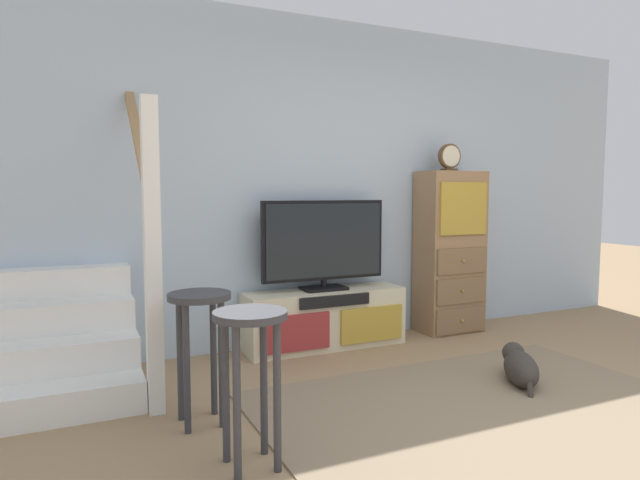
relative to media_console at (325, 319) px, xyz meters
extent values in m
plane|color=#997A56|center=(0.30, -2.19, -0.24)|extent=(20.00, 20.00, 0.00)
cube|color=#A8BCD1|center=(0.30, 0.27, 1.11)|extent=(6.40, 0.12, 2.70)
cube|color=#847056|center=(0.30, -1.59, -0.23)|extent=(2.60, 1.80, 0.01)
cube|color=beige|center=(0.00, 0.01, 0.00)|extent=(1.33, 0.36, 0.47)
cube|color=maroon|center=(-0.33, -0.18, -0.04)|extent=(0.56, 0.02, 0.28)
cube|color=#B79333|center=(0.33, -0.18, -0.04)|extent=(0.56, 0.02, 0.28)
cube|color=black|center=(0.00, -0.18, 0.18)|extent=(0.60, 0.02, 0.09)
cube|color=black|center=(0.00, 0.03, 0.25)|extent=(0.36, 0.22, 0.02)
cylinder|color=black|center=(0.00, 0.03, 0.29)|extent=(0.05, 0.05, 0.06)
cube|color=black|center=(0.00, 0.03, 0.64)|extent=(1.06, 0.05, 0.65)
cube|color=black|center=(0.00, 0.00, 0.64)|extent=(1.01, 0.01, 0.60)
cube|color=#93704C|center=(1.26, 0.02, 0.49)|extent=(0.58, 0.34, 1.46)
cube|color=brown|center=(1.26, -0.16, -0.10)|extent=(0.53, 0.02, 0.22)
sphere|color=olive|center=(1.26, -0.18, -0.10)|extent=(0.03, 0.03, 0.03)
cube|color=brown|center=(1.26, -0.16, 0.16)|extent=(0.53, 0.02, 0.22)
sphere|color=olive|center=(1.26, -0.18, 0.16)|extent=(0.03, 0.03, 0.03)
cube|color=brown|center=(1.26, -0.16, 0.43)|extent=(0.53, 0.02, 0.22)
sphere|color=olive|center=(1.26, -0.18, 0.43)|extent=(0.03, 0.03, 0.03)
cube|color=#B79333|center=(1.26, -0.16, 0.89)|extent=(0.49, 0.02, 0.46)
cube|color=#4C3823|center=(1.22, 0.00, 1.23)|extent=(0.13, 0.08, 0.02)
cylinder|color=brown|center=(1.22, 0.00, 1.35)|extent=(0.22, 0.04, 0.22)
cylinder|color=beige|center=(1.22, -0.03, 1.35)|extent=(0.19, 0.01, 0.19)
cube|color=white|center=(-1.95, -0.66, -0.14)|extent=(0.90, 0.26, 0.19)
cube|color=white|center=(-1.95, -0.40, -0.05)|extent=(0.90, 0.26, 0.38)
cube|color=white|center=(-1.95, -0.14, 0.05)|extent=(0.90, 0.26, 0.57)
cube|color=white|center=(-1.95, 0.12, 0.14)|extent=(0.90, 0.26, 0.76)
cube|color=white|center=(-1.95, 0.38, 0.24)|extent=(0.90, 0.26, 0.95)
cube|color=white|center=(-1.45, -0.79, 0.66)|extent=(0.09, 0.09, 1.80)
cube|color=#9E7547|center=(-1.45, -0.14, 1.46)|extent=(0.06, 1.33, 0.99)
cylinder|color=#333338|center=(-1.23, -1.71, 0.11)|extent=(0.04, 0.04, 0.70)
cylinder|color=#333338|center=(-1.04, -1.71, 0.11)|extent=(0.04, 0.04, 0.70)
cylinder|color=#333338|center=(-1.23, -1.52, 0.11)|extent=(0.04, 0.04, 0.70)
cylinder|color=#333338|center=(-1.04, -1.52, 0.11)|extent=(0.04, 0.04, 0.70)
cylinder|color=#333338|center=(-1.14, -1.61, 0.48)|extent=(0.34, 0.34, 0.03)
cylinder|color=#333338|center=(-1.34, -1.14, 0.11)|extent=(0.04, 0.04, 0.69)
cylinder|color=#333338|center=(-1.15, -1.14, 0.11)|extent=(0.04, 0.04, 0.69)
cylinder|color=#333338|center=(-1.34, -0.95, 0.11)|extent=(0.04, 0.04, 0.69)
cylinder|color=#333338|center=(-1.15, -0.95, 0.11)|extent=(0.04, 0.04, 0.69)
cylinder|color=#333338|center=(-1.25, -1.04, 0.47)|extent=(0.34, 0.34, 0.03)
ellipsoid|color=#332D28|center=(0.80, -1.34, -0.13)|extent=(0.40, 0.48, 0.22)
sphere|color=#332D28|center=(0.90, -1.16, -0.08)|extent=(0.15, 0.15, 0.15)
cylinder|color=#332D28|center=(0.69, -1.52, -0.16)|extent=(0.08, 0.10, 0.16)
camera|label=1|loc=(-1.86, -3.94, 1.03)|focal=30.41mm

